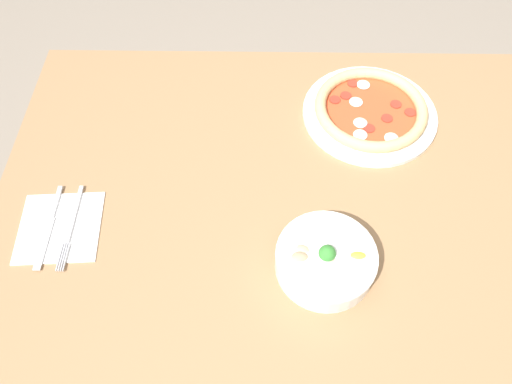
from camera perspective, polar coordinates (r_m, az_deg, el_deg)
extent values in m
plane|color=gray|center=(1.72, 4.54, -15.74)|extent=(8.00, 8.00, 0.00)
cube|color=#99724C|center=(1.04, 7.22, -2.42)|extent=(1.35, 0.97, 0.03)
cylinder|color=olive|center=(1.74, 25.26, 2.44)|extent=(0.06, 0.06, 0.73)
cylinder|color=olive|center=(1.65, -16.52, 3.05)|extent=(0.06, 0.06, 0.73)
cylinder|color=white|center=(1.21, 12.83, 8.71)|extent=(0.31, 0.31, 0.01)
torus|color=#DBB77A|center=(1.19, 13.00, 9.33)|extent=(0.26, 0.26, 0.03)
cylinder|color=#D14C28|center=(1.20, 12.91, 9.00)|extent=(0.23, 0.23, 0.01)
cylinder|color=#A83323|center=(1.20, 9.00, 10.38)|extent=(0.03, 0.03, 0.00)
cylinder|color=#A83323|center=(1.22, 10.22, 10.80)|extent=(0.03, 0.03, 0.00)
cylinder|color=#A83323|center=(1.19, 14.75, 8.15)|extent=(0.03, 0.03, 0.00)
cylinder|color=#A83323|center=(1.16, 12.81, 7.11)|extent=(0.03, 0.03, 0.00)
cylinder|color=#A83323|center=(1.21, 17.22, 8.69)|extent=(0.03, 0.03, 0.00)
cylinder|color=#A83323|center=(1.25, 11.01, 12.10)|extent=(0.03, 0.03, 0.00)
cylinder|color=#A83323|center=(1.22, 15.70, 9.63)|extent=(0.03, 0.03, 0.00)
ellipsoid|color=silver|center=(1.15, 15.22, 5.98)|extent=(0.03, 0.03, 0.01)
ellipsoid|color=silver|center=(1.21, 11.36, 10.07)|extent=(0.03, 0.03, 0.01)
ellipsoid|color=silver|center=(1.25, 12.17, 11.91)|extent=(0.03, 0.03, 0.01)
ellipsoid|color=silver|center=(1.16, 11.84, 7.75)|extent=(0.03, 0.03, 0.01)
ellipsoid|color=silver|center=(1.14, 11.83, 6.43)|extent=(0.03, 0.03, 0.01)
cylinder|color=white|center=(0.94, 7.82, -7.76)|extent=(0.19, 0.19, 0.05)
torus|color=white|center=(0.92, 7.97, -7.17)|extent=(0.19, 0.19, 0.01)
ellipsoid|color=tan|center=(0.92, 5.36, -6.65)|extent=(0.04, 0.04, 0.02)
ellipsoid|color=tan|center=(0.97, 8.68, -4.08)|extent=(0.04, 0.04, 0.02)
ellipsoid|color=#998466|center=(0.91, 9.37, -9.35)|extent=(0.04, 0.03, 0.02)
ellipsoid|color=tan|center=(0.92, 5.02, -7.47)|extent=(0.03, 0.02, 0.02)
ellipsoid|color=tan|center=(0.92, 8.47, -7.54)|extent=(0.03, 0.04, 0.02)
sphere|color=#388433|center=(0.92, 8.29, -6.96)|extent=(0.03, 0.03, 0.03)
ellipsoid|color=yellow|center=(0.93, 11.55, -7.26)|extent=(0.04, 0.02, 0.02)
cube|color=white|center=(1.07, -21.51, -3.77)|extent=(0.17, 0.17, 0.00)
cube|color=silver|center=(1.07, -20.03, -2.37)|extent=(0.01, 0.14, 0.00)
cube|color=silver|center=(1.03, -21.52, -6.94)|extent=(0.00, 0.06, 0.00)
cube|color=silver|center=(1.03, -21.29, -6.95)|extent=(0.00, 0.06, 0.00)
cube|color=silver|center=(1.03, -21.07, -6.97)|extent=(0.00, 0.06, 0.00)
cube|color=silver|center=(1.03, -20.85, -6.98)|extent=(0.00, 0.06, 0.00)
cube|color=silver|center=(1.10, -21.86, -1.06)|extent=(0.01, 0.08, 0.01)
cube|color=silver|center=(1.06, -23.05, -5.42)|extent=(0.01, 0.12, 0.00)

